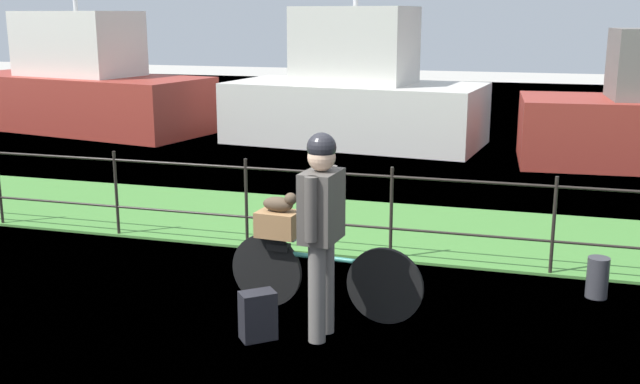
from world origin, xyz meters
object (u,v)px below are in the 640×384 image
at_px(cyclist_person, 321,218).
at_px(terrier_dog, 281,203).
at_px(moored_boat_mid, 82,87).
at_px(backpack_on_paving, 258,315).
at_px(wooden_crate, 278,224).
at_px(bicycle_main, 322,275).
at_px(moored_boat_near, 355,95).
at_px(mooring_bollard, 597,277).

bearing_deg(cyclist_person, terrier_dog, 136.04).
bearing_deg(moored_boat_mid, backpack_on_paving, -50.28).
bearing_deg(wooden_crate, moored_boat_mid, 131.64).
distance_m(wooden_crate, terrier_dog, 0.19).
relative_size(bicycle_main, moored_boat_mid, 0.28).
bearing_deg(backpack_on_paving, wooden_crate, 54.99).
relative_size(bicycle_main, moored_boat_near, 0.33).
xyz_separation_m(backpack_on_paving, moored_boat_near, (-1.50, 9.40, 0.78)).
xyz_separation_m(terrier_dog, backpack_on_paving, (0.04, -0.68, -0.77)).
bearing_deg(cyclist_person, moored_boat_mid, 131.97).
bearing_deg(bicycle_main, moored_boat_mid, 132.99).
distance_m(cyclist_person, moored_boat_near, 9.43).
bearing_deg(moored_boat_near, backpack_on_paving, -80.93).
relative_size(backpack_on_paving, moored_boat_mid, 0.06).
height_order(terrier_dog, moored_boat_near, moored_boat_near).
distance_m(moored_boat_near, moored_boat_mid, 6.34).
xyz_separation_m(mooring_bollard, moored_boat_mid, (-10.54, 7.70, 0.77)).
distance_m(backpack_on_paving, mooring_bollard, 3.20).
xyz_separation_m(wooden_crate, mooring_bollard, (2.75, 1.05, -0.58)).
xyz_separation_m(bicycle_main, mooring_bollard, (2.34, 1.09, -0.16)).
bearing_deg(mooring_bollard, bicycle_main, -155.08).
distance_m(terrier_dog, moored_boat_mid, 11.73).
distance_m(cyclist_person, moored_boat_mid, 12.45).
bearing_deg(mooring_bollard, cyclist_person, -144.96).
xyz_separation_m(terrier_dog, moored_boat_near, (-1.47, 8.72, 0.02)).
height_order(bicycle_main, backpack_on_paving, bicycle_main).
xyz_separation_m(wooden_crate, backpack_on_paving, (0.06, -0.69, -0.58)).
bearing_deg(terrier_dog, wooden_crate, 175.09).
bearing_deg(moored_boat_near, mooring_bollard, -61.32).
relative_size(terrier_dog, mooring_bollard, 0.83).
xyz_separation_m(cyclist_person, mooring_bollard, (2.21, 1.55, -0.81)).
relative_size(bicycle_main, mooring_bollard, 4.58).
xyz_separation_m(mooring_bollard, moored_boat_near, (-4.19, 7.66, 0.79)).
bearing_deg(mooring_bollard, terrier_dog, -158.84).
relative_size(bicycle_main, cyclist_person, 1.05).
bearing_deg(wooden_crate, cyclist_person, -42.74).
distance_m(bicycle_main, wooden_crate, 0.59).
height_order(cyclist_person, mooring_bollard, cyclist_person).
bearing_deg(terrier_dog, backpack_on_paving, -87.06).
relative_size(terrier_dog, cyclist_person, 0.19).
distance_m(terrier_dog, mooring_bollard, 3.02).
bearing_deg(moored_boat_mid, mooring_bollard, -36.17).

